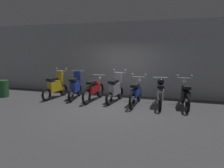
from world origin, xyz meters
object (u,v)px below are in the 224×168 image
object	(u,v)px
motorbike_slot_3	(115,89)
motorbike_slot_5	(160,92)
motorbike_slot_1	(75,87)
motorbike_slot_2	(94,89)
motorbike_slot_0	(56,86)
trash_bin	(4,89)
motorbike_slot_4	(136,92)
motorbike_slot_6	(185,94)

from	to	relation	value
motorbike_slot_3	motorbike_slot_5	xyz separation A→B (m)	(1.78, -0.15, -0.00)
motorbike_slot_1	motorbike_slot_2	size ratio (longest dim) A/B	0.86
motorbike_slot_0	motorbike_slot_2	distance (m)	1.78
motorbike_slot_2	motorbike_slot_3	world-z (taller)	motorbike_slot_3
trash_bin	motorbike_slot_0	bearing A→B (deg)	12.49
motorbike_slot_4	motorbike_slot_6	distance (m)	1.79
motorbike_slot_3	motorbike_slot_4	distance (m)	0.92
motorbike_slot_0	motorbike_slot_6	size ratio (longest dim) A/B	0.86
motorbike_slot_1	motorbike_slot_3	bearing A→B (deg)	-0.22
motorbike_slot_0	trash_bin	world-z (taller)	motorbike_slot_0
motorbike_slot_2	motorbike_slot_4	xyz separation A→B (m)	(1.78, -0.15, 0.00)
motorbike_slot_5	trash_bin	distance (m)	6.82
motorbike_slot_2	trash_bin	size ratio (longest dim) A/B	2.59
motorbike_slot_0	motorbike_slot_2	bearing A→B (deg)	1.26
motorbike_slot_1	trash_bin	size ratio (longest dim) A/B	2.22
motorbike_slot_0	motorbike_slot_1	xyz separation A→B (m)	(0.88, 0.13, -0.00)
motorbike_slot_3	motorbike_slot_6	bearing A→B (deg)	-0.85
motorbike_slot_6	motorbike_slot_2	bearing A→B (deg)	-179.26
motorbike_slot_2	motorbike_slot_1	bearing A→B (deg)	174.12
motorbike_slot_2	motorbike_slot_4	size ratio (longest dim) A/B	1.00
motorbike_slot_1	trash_bin	xyz separation A→B (m)	(-3.22, -0.65, -0.15)
motorbike_slot_1	motorbike_slot_3	distance (m)	1.80
motorbike_slot_5	trash_bin	world-z (taller)	motorbike_slot_5
motorbike_slot_0	trash_bin	bearing A→B (deg)	-167.51
motorbike_slot_3	motorbike_slot_4	bearing A→B (deg)	-14.81
motorbike_slot_6	motorbike_slot_4	bearing A→B (deg)	-173.75
motorbike_slot_1	motorbike_slot_4	distance (m)	2.69
motorbike_slot_0	motorbike_slot_5	bearing A→B (deg)	-0.27
motorbike_slot_5	motorbike_slot_1	bearing A→B (deg)	177.55
motorbike_slot_1	motorbike_slot_2	bearing A→B (deg)	-5.88
motorbike_slot_2	motorbike_slot_3	distance (m)	0.90
motorbike_slot_2	motorbike_slot_5	size ratio (longest dim) A/B	1.00
motorbike_slot_6	trash_bin	size ratio (longest dim) A/B	2.59
motorbike_slot_3	motorbike_slot_6	world-z (taller)	motorbike_slot_3
motorbike_slot_5	motorbike_slot_6	xyz separation A→B (m)	(0.89, 0.11, -0.03)
motorbike_slot_1	motorbike_slot_4	size ratio (longest dim) A/B	0.86
motorbike_slot_2	motorbike_slot_3	size ratio (longest dim) A/B	1.16
motorbike_slot_0	motorbike_slot_1	size ratio (longest dim) A/B	1.01
motorbike_slot_1	motorbike_slot_5	xyz separation A→B (m)	(3.57, -0.15, 0.00)
motorbike_slot_0	motorbike_slot_5	size ratio (longest dim) A/B	0.86
motorbike_slot_2	motorbike_slot_3	bearing A→B (deg)	5.47
motorbike_slot_0	motorbike_slot_6	xyz separation A→B (m)	(5.35, 0.09, -0.04)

